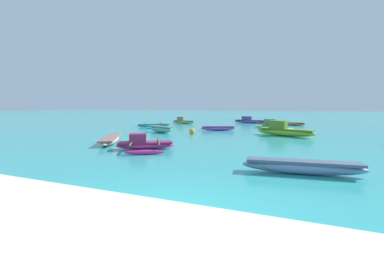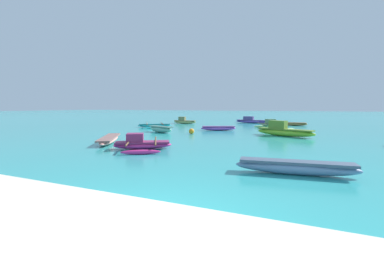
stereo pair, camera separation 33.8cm
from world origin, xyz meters
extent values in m
plane|color=teal|center=(0.00, 0.00, 0.00)|extent=(240.00, 240.00, 0.00)
ellipsoid|color=#7756C8|center=(-3.02, 27.74, 0.19)|extent=(4.20, 1.10, 0.38)
cube|color=#4E3C7A|center=(-3.02, 27.74, 0.34)|extent=(3.87, 1.04, 0.08)
cube|color=#4E3C7A|center=(-3.54, 27.79, 0.59)|extent=(1.21, 0.70, 0.42)
ellipsoid|color=#8DCE83|center=(0.03, 20.51, 0.21)|extent=(2.28, 2.14, 0.41)
cube|color=#5A7E55|center=(0.03, 20.51, 0.37)|extent=(2.12, 2.00, 0.08)
cube|color=#5A7E55|center=(-0.19, 20.32, 0.64)|extent=(0.94, 0.95, 0.46)
cylinder|color=brown|center=(0.42, 20.86, 0.43)|extent=(2.38, 2.68, 0.07)
cylinder|color=brown|center=(-0.36, 20.17, 0.43)|extent=(2.38, 2.68, 0.07)
ellipsoid|color=#8DCE83|center=(-1.14, 21.83, 0.10)|extent=(1.43, 1.29, 0.20)
ellipsoid|color=#8DCE83|center=(1.19, 19.20, 0.10)|extent=(1.43, 1.29, 0.20)
ellipsoid|color=#BFBD6D|center=(-10.05, 23.58, 0.19)|extent=(2.77, 0.54, 0.38)
cube|color=olive|center=(-10.05, 23.58, 0.34)|extent=(2.55, 0.52, 0.08)
cube|color=olive|center=(-10.40, 23.58, 0.60)|extent=(0.78, 0.45, 0.42)
ellipsoid|color=#7DCBB2|center=(-7.55, 13.75, 0.24)|extent=(2.57, 1.48, 0.48)
cube|color=slate|center=(-7.55, 13.75, 0.44)|extent=(2.38, 1.38, 0.08)
ellipsoid|color=#6984AD|center=(2.26, 4.66, 0.20)|extent=(3.48, 0.95, 0.40)
cube|color=#46556C|center=(2.26, 4.66, 0.36)|extent=(3.20, 0.89, 0.08)
ellipsoid|color=#D32C82|center=(-4.43, 6.74, 0.17)|extent=(2.72, 2.08, 0.35)
cube|color=#802554|center=(-4.43, 6.74, 0.31)|extent=(2.52, 1.95, 0.08)
cube|color=#802554|center=(-4.72, 6.57, 0.54)|extent=(1.00, 0.98, 0.38)
cylinder|color=brown|center=(-3.91, 7.05, 0.37)|extent=(1.55, 2.51, 0.07)
cylinder|color=brown|center=(-4.95, 6.43, 0.37)|extent=(1.55, 2.51, 0.07)
ellipsoid|color=#D32C82|center=(-5.18, 7.97, 0.10)|extent=(1.51, 1.02, 0.20)
ellipsoid|color=#D32C82|center=(-3.69, 5.51, 0.10)|extent=(1.51, 1.02, 0.20)
ellipsoid|color=#92D132|center=(1.36, 14.85, 0.24)|extent=(3.96, 2.08, 0.49)
cube|color=olive|center=(1.36, 14.85, 0.45)|extent=(3.65, 1.94, 0.08)
cube|color=olive|center=(0.90, 15.03, 0.76)|extent=(1.25, 0.94, 0.54)
ellipsoid|color=#BE8946|center=(1.70, 25.56, 0.16)|extent=(2.47, 0.82, 0.32)
cube|color=brown|center=(1.70, 25.56, 0.28)|extent=(2.27, 0.78, 0.08)
ellipsoid|color=#E5998C|center=(-7.34, 7.81, 0.16)|extent=(2.69, 3.81, 0.32)
cube|color=#8A615A|center=(-7.34, 7.81, 0.28)|extent=(2.50, 3.52, 0.08)
ellipsoid|color=#B957CD|center=(-3.95, 17.02, 0.18)|extent=(2.88, 1.76, 0.36)
cube|color=#733C7D|center=(-3.95, 17.02, 0.32)|extent=(2.66, 1.64, 0.08)
ellipsoid|color=#31CBD3|center=(-10.60, 17.85, 0.16)|extent=(2.91, 2.16, 0.33)
cube|color=teal|center=(-10.60, 17.85, 0.29)|extent=(2.69, 2.00, 0.08)
cylinder|color=brown|center=(-10.01, 18.25, 0.35)|extent=(2.03, 3.01, 0.07)
cylinder|color=brown|center=(-11.20, 17.45, 0.35)|extent=(2.03, 3.01, 0.07)
ellipsoid|color=#31CBD3|center=(-11.59, 19.33, 0.10)|extent=(1.68, 1.21, 0.20)
ellipsoid|color=#31CBD3|center=(-9.62, 16.37, 0.10)|extent=(1.68, 1.21, 0.20)
sphere|color=orange|center=(0.75, 17.09, 0.26)|extent=(0.52, 0.52, 0.52)
sphere|color=orange|center=(-4.92, 13.64, 0.20)|extent=(0.40, 0.40, 0.40)
camera|label=1|loc=(2.07, -3.39, 1.97)|focal=24.00mm
camera|label=2|loc=(2.38, -3.26, 1.97)|focal=24.00mm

